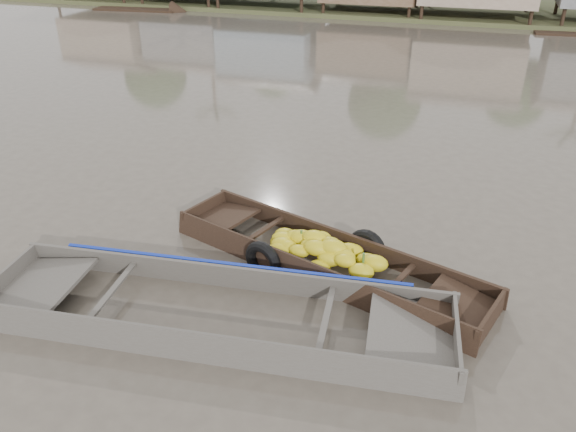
% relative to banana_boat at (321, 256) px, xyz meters
% --- Properties ---
extents(ground, '(120.00, 120.00, 0.00)m').
position_rel_banana_boat_xyz_m(ground, '(-0.66, -1.01, -0.20)').
color(ground, '#4C443A').
rests_on(ground, ground).
extents(banana_boat, '(6.42, 3.37, 0.86)m').
position_rel_banana_boat_xyz_m(banana_boat, '(0.00, 0.00, 0.00)').
color(banana_boat, black).
rests_on(banana_boat, ground).
extents(viewer_boat, '(7.83, 2.85, 0.62)m').
position_rel_banana_boat_xyz_m(viewer_boat, '(-1.18, -2.07, -0.13)').
color(viewer_boat, '#47413C').
rests_on(viewer_boat, ground).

